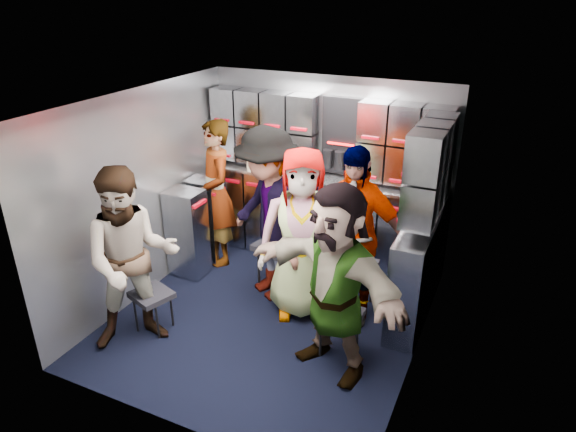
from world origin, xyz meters
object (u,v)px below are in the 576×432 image
at_px(jump_seat_near_right, 340,318).
at_px(attendant_arc_d, 351,236).
at_px(attendant_standing, 216,194).
at_px(attendant_arc_a, 132,260).
at_px(jump_seat_mid_left, 277,249).
at_px(jump_seat_mid_right, 355,269).
at_px(jump_seat_near_left, 152,297).
at_px(attendant_arc_e, 335,282).
at_px(jump_seat_center, 308,268).
at_px(attendant_arc_c, 302,235).
at_px(attendant_arc_b, 268,215).

height_order(jump_seat_near_right, attendant_arc_d, attendant_arc_d).
relative_size(attendant_standing, attendant_arc_a, 1.00).
xyz_separation_m(jump_seat_mid_left, jump_seat_mid_right, (0.87, -0.03, -0.02)).
distance_m(jump_seat_near_left, attendant_standing, 1.49).
relative_size(attendant_standing, attendant_arc_e, 1.01).
bearing_deg(jump_seat_mid_right, attendant_arc_d, -90.00).
xyz_separation_m(jump_seat_mid_right, attendant_arc_d, (-0.00, -0.18, 0.45)).
bearing_deg(jump_seat_center, attendant_arc_e, -55.52).
bearing_deg(attendant_arc_c, jump_seat_mid_left, 118.66).
relative_size(attendant_standing, attendant_arc_c, 1.00).
relative_size(jump_seat_mid_left, jump_seat_center, 1.05).
xyz_separation_m(jump_seat_near_left, attendant_arc_a, (0.00, -0.18, 0.48)).
relative_size(jump_seat_center, attendant_arc_a, 0.28).
bearing_deg(jump_seat_mid_right, attendant_arc_e, -82.76).
xyz_separation_m(jump_seat_near_left, attendant_arc_e, (1.69, 0.21, 0.48)).
height_order(attendant_standing, attendant_arc_e, attendant_standing).
relative_size(jump_seat_mid_right, attendant_arc_b, 0.26).
distance_m(jump_seat_mid_right, attendant_arc_c, 0.68).
height_order(jump_seat_mid_right, attendant_arc_d, attendant_arc_d).
distance_m(jump_seat_center, attendant_arc_e, 1.09).
distance_m(jump_seat_mid_left, attendant_arc_b, 0.49).
xyz_separation_m(jump_seat_center, attendant_arc_a, (-1.13, -1.21, 0.44)).
relative_size(jump_seat_near_right, attendant_arc_d, 0.24).
bearing_deg(jump_seat_mid_right, jump_seat_mid_left, 177.80).
distance_m(jump_seat_near_right, attendant_arc_b, 1.28).
xyz_separation_m(jump_seat_near_left, attendant_arc_b, (0.70, 1.01, 0.54)).
xyz_separation_m(jump_seat_near_right, attendant_arc_e, (-0.00, -0.18, 0.46)).
relative_size(jump_seat_near_right, attendant_arc_b, 0.24).
xyz_separation_m(attendant_arc_a, attendant_arc_b, (0.70, 1.19, 0.06)).
distance_m(attendant_standing, attendant_arc_d, 1.77).
height_order(jump_seat_near_left, attendant_standing, attendant_standing).
bearing_deg(jump_seat_mid_left, attendant_arc_a, -117.04).
height_order(jump_seat_near_left, attendant_arc_e, attendant_arc_e).
relative_size(jump_seat_center, jump_seat_near_right, 1.11).
distance_m(jump_seat_center, attendant_arc_d, 0.65).
bearing_deg(jump_seat_near_left, jump_seat_mid_left, 59.57).
bearing_deg(jump_seat_mid_left, jump_seat_center, -20.60).
bearing_deg(jump_seat_mid_left, jump_seat_near_left, -120.43).
relative_size(attendant_arc_d, attendant_arc_e, 1.04).
height_order(jump_seat_mid_left, attendant_arc_a, attendant_arc_a).
bearing_deg(attendant_arc_e, attendant_arc_a, -145.20).
bearing_deg(attendant_standing, attendant_arc_b, 19.88).
bearing_deg(jump_seat_mid_right, jump_seat_center, -163.79).
relative_size(jump_seat_center, jump_seat_mid_right, 0.99).
bearing_deg(attendant_arc_d, attendant_standing, 163.68).
height_order(attendant_standing, attendant_arc_a, attendant_standing).
xyz_separation_m(jump_seat_near_left, jump_seat_center, (1.13, 1.03, 0.04)).
relative_size(attendant_arc_c, attendant_arc_e, 1.01).
xyz_separation_m(jump_seat_mid_left, jump_seat_center, (0.43, -0.16, -0.04)).
bearing_deg(jump_seat_near_left, jump_seat_mid_right, 36.41).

